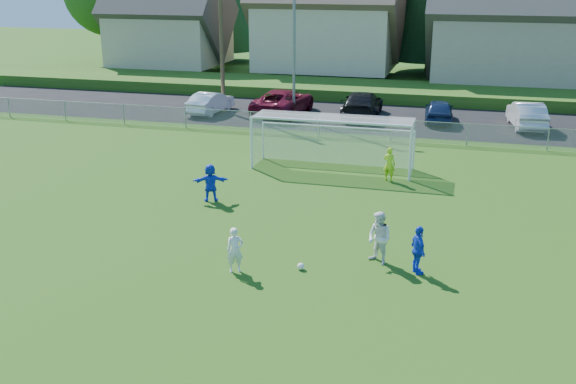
# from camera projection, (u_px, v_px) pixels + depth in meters

# --- Properties ---
(ground) EXTENTS (160.00, 160.00, 0.00)m
(ground) POSITION_uv_depth(u_px,v_px,m) (205.00, 342.00, 16.91)
(ground) COLOR #193D0C
(ground) RESTS_ON ground
(asphalt_lot) EXTENTS (60.00, 60.00, 0.00)m
(asphalt_lot) POSITION_uv_depth(u_px,v_px,m) (369.00, 118.00, 42.09)
(asphalt_lot) COLOR black
(asphalt_lot) RESTS_ON ground
(grass_embankment) EXTENTS (70.00, 6.00, 0.80)m
(grass_embankment) POSITION_uv_depth(u_px,v_px,m) (385.00, 91.00, 48.83)
(grass_embankment) COLOR #1E420F
(grass_embankment) RESTS_ON ground
(soccer_ball) EXTENTS (0.22, 0.22, 0.22)m
(soccer_ball) POSITION_uv_depth(u_px,v_px,m) (301.00, 266.00, 20.93)
(soccer_ball) COLOR white
(soccer_ball) RESTS_ON ground
(player_white_a) EXTENTS (0.62, 0.55, 1.43)m
(player_white_a) POSITION_uv_depth(u_px,v_px,m) (235.00, 250.00, 20.61)
(player_white_a) COLOR white
(player_white_a) RESTS_ON ground
(player_white_b) EXTENTS (1.05, 1.00, 1.71)m
(player_white_b) POSITION_uv_depth(u_px,v_px,m) (379.00, 238.00, 21.17)
(player_white_b) COLOR white
(player_white_b) RESTS_ON ground
(player_blue_a) EXTENTS (0.74, 0.98, 1.54)m
(player_blue_a) POSITION_uv_depth(u_px,v_px,m) (418.00, 250.00, 20.48)
(player_blue_a) COLOR blue
(player_blue_a) RESTS_ON ground
(player_blue_b) EXTENTS (1.49, 0.96, 1.53)m
(player_blue_b) POSITION_uv_depth(u_px,v_px,m) (210.00, 183.00, 26.93)
(player_blue_b) COLOR blue
(player_blue_b) RESTS_ON ground
(goalkeeper) EXTENTS (0.63, 0.51, 1.51)m
(goalkeeper) POSITION_uv_depth(u_px,v_px,m) (389.00, 164.00, 29.48)
(goalkeeper) COLOR #B7ED1B
(goalkeeper) RESTS_ON ground
(car_b) EXTENTS (1.92, 4.29, 1.37)m
(car_b) POSITION_uv_depth(u_px,v_px,m) (211.00, 103.00, 43.32)
(car_b) COLOR white
(car_b) RESTS_ON ground
(car_c) EXTENTS (3.23, 6.02, 1.61)m
(car_c) POSITION_uv_depth(u_px,v_px,m) (283.00, 102.00, 42.94)
(car_c) COLOR maroon
(car_c) RESTS_ON ground
(car_d) EXTENTS (2.42, 5.55, 1.59)m
(car_d) POSITION_uv_depth(u_px,v_px,m) (362.00, 104.00, 42.18)
(car_d) COLOR black
(car_d) RESTS_ON ground
(car_e) EXTENTS (1.88, 4.17, 1.39)m
(car_e) POSITION_uv_depth(u_px,v_px,m) (439.00, 111.00, 40.79)
(car_e) COLOR #142446
(car_e) RESTS_ON ground
(car_f) EXTENTS (2.18, 4.82, 1.53)m
(car_f) POSITION_uv_depth(u_px,v_px,m) (527.00, 115.00, 39.31)
(car_f) COLOR silver
(car_f) RESTS_ON ground
(soccer_goal) EXTENTS (7.42, 1.90, 2.50)m
(soccer_goal) POSITION_uv_depth(u_px,v_px,m) (333.00, 134.00, 31.09)
(soccer_goal) COLOR white
(soccer_goal) RESTS_ON ground
(chainlink_fence) EXTENTS (52.06, 0.06, 1.20)m
(chainlink_fence) POSITION_uv_depth(u_px,v_px,m) (355.00, 127.00, 36.85)
(chainlink_fence) COLOR gray
(chainlink_fence) RESTS_ON ground
(streetlight) EXTENTS (1.38, 0.18, 9.00)m
(streetlight) POSITION_uv_depth(u_px,v_px,m) (295.00, 40.00, 40.28)
(streetlight) COLOR slate
(streetlight) RESTS_ON ground
(utility_pole) EXTENTS (1.60, 0.26, 10.00)m
(utility_pole) POSITION_uv_depth(u_px,v_px,m) (221.00, 31.00, 42.35)
(utility_pole) COLOR #473321
(utility_pole) RESTS_ON ground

